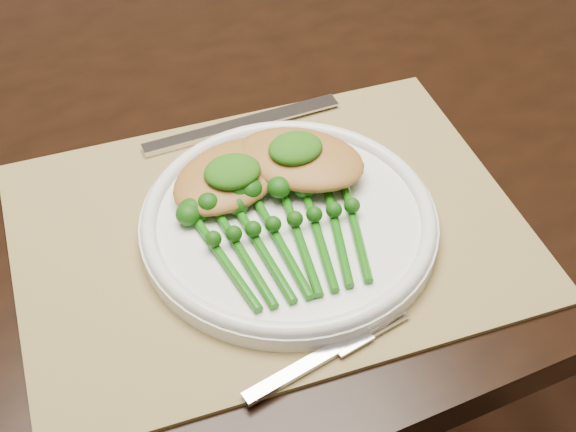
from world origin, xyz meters
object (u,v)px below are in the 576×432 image
object	(u,v)px
dining_table	(242,303)
dinner_plate	(289,221)
placemat	(268,230)
broccolini_bundle	(291,243)
chicken_fillet_left	(230,175)

from	to	relation	value
dining_table	dinner_plate	size ratio (longest dim) A/B	5.60
placemat	broccolini_bundle	bearing A→B (deg)	-79.92
broccolini_bundle	chicken_fillet_left	bearing A→B (deg)	107.40
placemat	chicken_fillet_left	distance (m)	0.07
dinner_plate	broccolini_bundle	distance (m)	0.04
dinner_plate	placemat	bearing A→B (deg)	151.71
dinner_plate	chicken_fillet_left	bearing A→B (deg)	120.31
dining_table	placemat	bearing A→B (deg)	-100.65
dining_table	chicken_fillet_left	distance (m)	0.44
dining_table	broccolini_bundle	bearing A→B (deg)	-97.87
dinner_plate	broccolini_bundle	xyz separation A→B (m)	(-0.01, -0.04, 0.01)
placemat	broccolini_bundle	xyz separation A→B (m)	(0.01, -0.05, 0.02)
dinner_plate	broccolini_bundle	size ratio (longest dim) A/B	1.64
dinner_plate	chicken_fillet_left	size ratio (longest dim) A/B	2.24
dining_table	dinner_plate	world-z (taller)	dinner_plate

